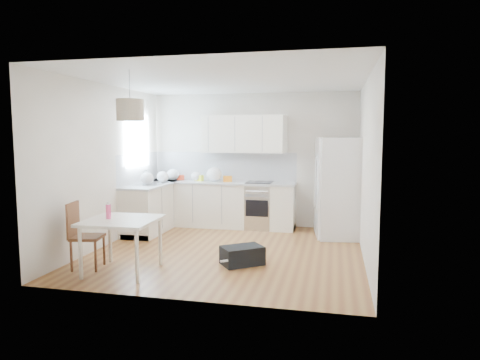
{
  "coord_description": "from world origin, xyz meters",
  "views": [
    {
      "loc": [
        1.65,
        -6.5,
        1.85
      ],
      "look_at": [
        0.11,
        0.4,
        1.11
      ],
      "focal_mm": 32.0,
      "sensor_mm": 36.0,
      "label": 1
    }
  ],
  "objects_px": {
    "refrigerator": "(339,188)",
    "dining_table": "(122,225)",
    "dining_chair": "(87,235)",
    "gym_bag": "(242,255)"
  },
  "relations": [
    {
      "from": "gym_bag",
      "to": "refrigerator",
      "type": "bearing_deg",
      "value": 20.41
    },
    {
      "from": "dining_table",
      "to": "gym_bag",
      "type": "height_order",
      "value": "dining_table"
    },
    {
      "from": "refrigerator",
      "to": "dining_table",
      "type": "height_order",
      "value": "refrigerator"
    },
    {
      "from": "dining_table",
      "to": "dining_chair",
      "type": "xyz_separation_m",
      "value": [
        -0.55,
        0.05,
        -0.18
      ]
    },
    {
      "from": "dining_table",
      "to": "dining_chair",
      "type": "distance_m",
      "value": 0.58
    },
    {
      "from": "dining_chair",
      "to": "gym_bag",
      "type": "relative_size",
      "value": 1.63
    },
    {
      "from": "refrigerator",
      "to": "gym_bag",
      "type": "relative_size",
      "value": 3.17
    },
    {
      "from": "refrigerator",
      "to": "dining_chair",
      "type": "bearing_deg",
      "value": -149.08
    },
    {
      "from": "refrigerator",
      "to": "dining_chair",
      "type": "distance_m",
      "value": 4.37
    },
    {
      "from": "dining_table",
      "to": "gym_bag",
      "type": "xyz_separation_m",
      "value": [
        1.51,
        0.68,
        -0.52
      ]
    }
  ]
}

